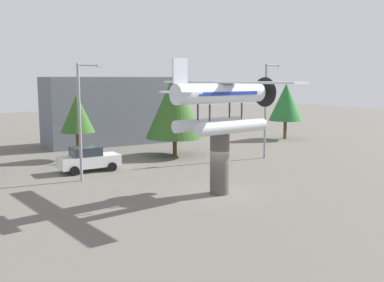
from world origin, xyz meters
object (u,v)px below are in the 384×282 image
tree_east (77,114)px  tree_center_back (175,105)px  car_mid_white (88,159)px  streetlight_secondary (267,104)px  storefront_building (112,110)px  streetlight_primary (83,113)px  display_pedestal (220,163)px  floatplane_monument (222,102)px  tree_far_east (286,102)px

tree_east → tree_center_back: 8.01m
tree_center_back → car_mid_white: bearing=-163.9°
streetlight_secondary → storefront_building: streetlight_secondary is taller
streetlight_primary → streetlight_secondary: (15.46, 0.10, 0.11)m
display_pedestal → car_mid_white: size_ratio=0.85×
floatplane_monument → tree_east: bearing=97.0°
car_mid_white → streetlight_primary: bearing=-113.4°
floatplane_monument → storefront_building: size_ratio=0.79×
display_pedestal → tree_center_back: tree_center_back is taller
tree_east → tree_far_east: (22.97, 0.29, 0.29)m
car_mid_white → storefront_building: 14.02m
car_mid_white → streetlight_secondary: 14.99m
streetlight_secondary → tree_far_east: size_ratio=1.28×
streetlight_secondary → tree_center_back: size_ratio=1.09×
display_pedestal → storefront_building: (2.19, 22.00, 1.55)m
streetlight_primary → streetlight_secondary: bearing=0.4°
streetlight_secondary → tree_center_back: (-5.95, 4.94, -0.19)m
display_pedestal → tree_east: tree_east is taller
tree_east → storefront_building: bearing=51.1°
floatplane_monument → streetlight_primary: bearing=120.9°
storefront_building → car_mid_white: bearing=-118.5°
floatplane_monument → streetlight_primary: size_ratio=1.40×
streetlight_secondary → tree_center_back: bearing=140.3°
floatplane_monument → tree_center_back: 12.90m
display_pedestal → storefront_building: size_ratio=0.27×
tree_east → tree_far_east: 22.97m
display_pedestal → streetlight_primary: size_ratio=0.48×
storefront_building → tree_far_east: 18.53m
streetlight_secondary → storefront_building: size_ratio=0.58×
streetlight_primary → storefront_building: bearing=62.4°
floatplane_monument → tree_east: size_ratio=1.98×
floatplane_monument → display_pedestal: bearing=-180.0°
car_mid_white → display_pedestal: bearing=-65.9°
storefront_building → tree_far_east: storefront_building is taller
storefront_building → streetlight_secondary: bearing=-62.1°
floatplane_monument → tree_east: (-3.72, 14.82, -1.53)m
display_pedestal → floatplane_monument: bearing=7.1°
display_pedestal → streetlight_secondary: 12.65m
streetlight_primary → tree_center_back: size_ratio=1.06×
tree_center_back → tree_far_east: tree_center_back is taller
tree_center_back → tree_far_east: size_ratio=1.17×
storefront_building → tree_center_back: (1.79, -9.71, 0.95)m
floatplane_monument → car_mid_white: floatplane_monument is taller
car_mid_white → tree_far_east: 24.56m
floatplane_monument → storefront_building: bearing=77.5°
car_mid_white → floatplane_monument: bearing=-65.3°
car_mid_white → tree_east: tree_east is taller
tree_far_east → streetlight_primary: bearing=-162.5°
car_mid_white → tree_center_back: tree_center_back is taller
display_pedestal → streetlight_secondary: size_ratio=0.46×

